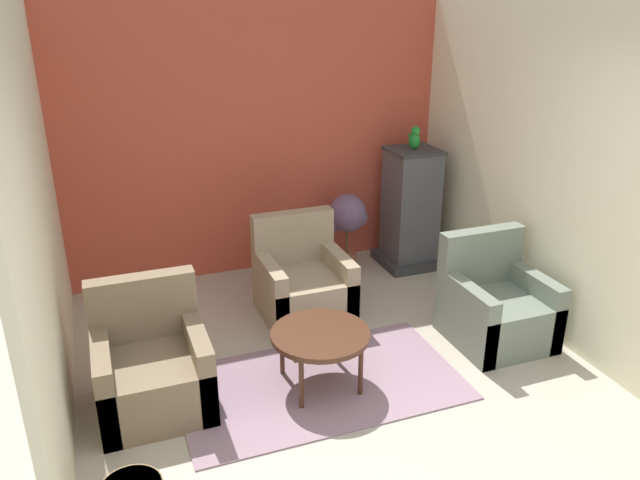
% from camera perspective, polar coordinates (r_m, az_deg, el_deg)
% --- Properties ---
extents(wall_back_accent, '(3.93, 0.06, 2.72)m').
position_cam_1_polar(wall_back_accent, '(6.26, -5.76, 9.17)').
color(wall_back_accent, '#C64C38').
rests_on(wall_back_accent, ground_plane).
extents(wall_left, '(0.06, 3.47, 2.72)m').
position_cam_1_polar(wall_left, '(4.38, -24.42, 1.63)').
color(wall_left, beige).
rests_on(wall_left, ground_plane).
extents(wall_right, '(0.06, 3.47, 2.72)m').
position_cam_1_polar(wall_right, '(5.59, 19.04, 6.51)').
color(wall_right, beige).
rests_on(wall_right, ground_plane).
extents(area_rug, '(2.08, 1.17, 0.01)m').
position_cam_1_polar(area_rug, '(4.77, 0.02, -12.99)').
color(area_rug, gray).
rests_on(area_rug, ground_plane).
extents(coffee_table, '(0.72, 0.72, 0.45)m').
position_cam_1_polar(coffee_table, '(4.55, 0.03, -8.86)').
color(coffee_table, '#472819').
rests_on(coffee_table, ground_plane).
extents(armchair_left, '(0.75, 0.76, 0.88)m').
position_cam_1_polar(armchair_left, '(4.57, -15.09, -11.38)').
color(armchair_left, '#7A664C').
rests_on(armchair_left, ground_plane).
extents(armchair_right, '(0.75, 0.76, 0.88)m').
position_cam_1_polar(armchair_right, '(5.39, 15.71, -5.99)').
color(armchair_right, slate).
rests_on(armchair_right, ground_plane).
extents(armchair_middle, '(0.75, 0.76, 0.88)m').
position_cam_1_polar(armchair_middle, '(5.59, -1.60, -4.11)').
color(armchair_middle, '#9E896B').
rests_on(armchair_middle, ground_plane).
extents(birdcage, '(0.60, 0.60, 1.25)m').
position_cam_1_polar(birdcage, '(6.56, 8.25, 2.71)').
color(birdcage, '#353539').
rests_on(birdcage, ground_plane).
extents(parrot, '(0.11, 0.20, 0.23)m').
position_cam_1_polar(parrot, '(6.35, 8.62, 9.17)').
color(parrot, '#1E842D').
rests_on(parrot, birdcage).
extents(potted_plant, '(0.43, 0.39, 0.83)m').
position_cam_1_polar(potted_plant, '(6.33, 2.46, 1.92)').
color(potted_plant, brown).
rests_on(potted_plant, ground_plane).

